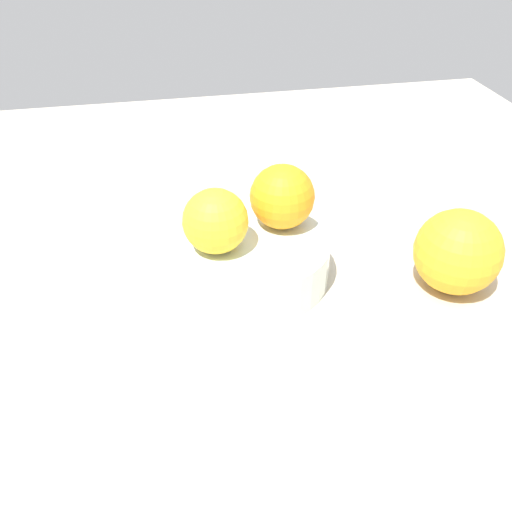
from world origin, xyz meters
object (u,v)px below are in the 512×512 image
object	(u,v)px
orange_in_bowl_0	(282,197)
orange_loose_0	(458,252)
fruit_bowl	(256,261)
orange_in_bowl_1	(215,221)
side_plate	(472,485)

from	to	relation	value
orange_in_bowl_0	orange_loose_0	bearing A→B (deg)	-116.12
fruit_bowl	orange_in_bowl_1	distance (cm)	6.88
orange_loose_0	orange_in_bowl_1	bearing A→B (deg)	78.37
orange_in_bowl_1	side_plate	bearing A→B (deg)	-151.52
orange_in_bowl_1	orange_loose_0	size ratio (longest dim) A/B	0.74
fruit_bowl	orange_in_bowl_1	bearing A→B (deg)	97.49
orange_loose_0	side_plate	distance (cm)	23.21
fruit_bowl	orange_in_bowl_0	distance (cm)	7.01
fruit_bowl	orange_in_bowl_1	xyz separation A→B (cm)	(-0.53, 4.01, 5.56)
orange_in_bowl_1	fruit_bowl	bearing A→B (deg)	-82.51
fruit_bowl	orange_in_bowl_0	world-z (taller)	orange_in_bowl_0
fruit_bowl	orange_in_bowl_0	bearing A→B (deg)	-51.85
fruit_bowl	orange_loose_0	distance (cm)	19.93
orange_in_bowl_0	orange_in_bowl_1	world-z (taller)	orange_in_bowl_0
orange_in_bowl_1	orange_loose_0	bearing A→B (deg)	-101.63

